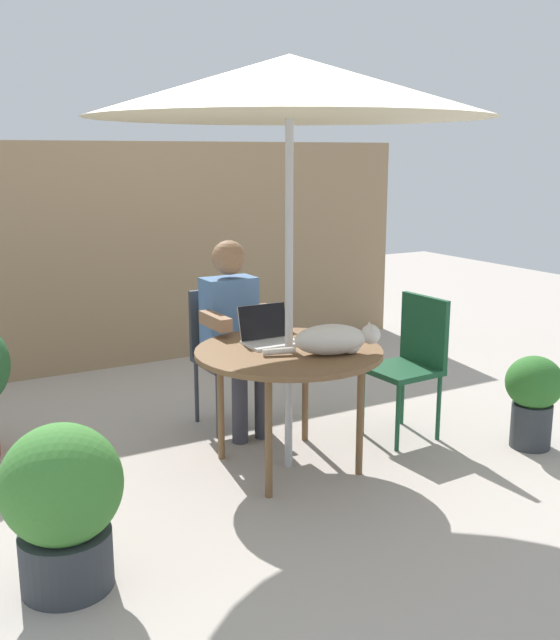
% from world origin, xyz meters
% --- Properties ---
extents(ground_plane, '(14.00, 14.00, 0.00)m').
position_xyz_m(ground_plane, '(0.00, 0.00, 0.00)').
color(ground_plane, '#ADA399').
extents(fence_back, '(5.18, 0.08, 1.88)m').
position_xyz_m(fence_back, '(0.00, 2.52, 0.94)').
color(fence_back, '#937756').
rests_on(fence_back, ground).
extents(patio_table, '(1.06, 1.06, 0.70)m').
position_xyz_m(patio_table, '(0.00, 0.00, 0.65)').
color(patio_table, brown).
rests_on(patio_table, ground).
extents(patio_umbrella, '(2.15, 2.15, 2.28)m').
position_xyz_m(patio_umbrella, '(0.00, 0.00, 2.12)').
color(patio_umbrella, '#B7B7BC').
rests_on(patio_umbrella, ground).
extents(chair_occupied, '(0.40, 0.40, 0.90)m').
position_xyz_m(chair_occupied, '(0.00, 0.85, 0.53)').
color(chair_occupied, '#33383F').
rests_on(chair_occupied, ground).
extents(chair_empty, '(0.42, 0.42, 0.90)m').
position_xyz_m(chair_empty, '(0.94, 0.05, 0.53)').
color(chair_empty, '#194C2D').
rests_on(chair_empty, ground).
extents(person_seated, '(0.48, 0.48, 1.24)m').
position_xyz_m(person_seated, '(0.00, 0.69, 0.70)').
color(person_seated, '#4C72A5').
rests_on(person_seated, ground).
extents(laptop, '(0.31, 0.26, 0.21)m').
position_xyz_m(laptop, '(-0.03, 0.20, 0.77)').
color(laptop, silver).
rests_on(laptop, patio_table).
extents(cat, '(0.61, 0.32, 0.17)m').
position_xyz_m(cat, '(0.17, -0.22, 0.79)').
color(cat, silver).
rests_on(cat, patio_table).
extents(potted_plant_near_fence, '(0.35, 0.35, 0.58)m').
position_xyz_m(potted_plant_near_fence, '(1.45, -0.49, 0.33)').
color(potted_plant_near_fence, '#33383D').
rests_on(potted_plant_near_fence, ground).
extents(potted_plant_corner, '(0.50, 0.50, 0.72)m').
position_xyz_m(potted_plant_corner, '(-1.43, -0.60, 0.39)').
color(potted_plant_corner, '#33383D').
rests_on(potted_plant_corner, ground).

